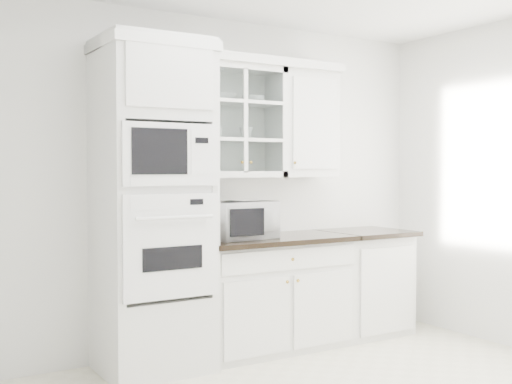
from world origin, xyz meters
TOP-DOWN VIEW (x-y plane):
  - room_shell at (0.00, 0.43)m, footprint 4.00×3.50m
  - oven_column at (-0.75, 1.42)m, footprint 0.76×0.68m
  - base_cabinet_run at (0.28, 1.45)m, footprint 1.32×0.67m
  - extra_base_cabinet at (1.28, 1.45)m, footprint 0.72×0.67m
  - upper_cabinet_glass at (0.03, 1.58)m, footprint 0.80×0.33m
  - upper_cabinet_solid at (0.71, 1.58)m, footprint 0.55×0.33m
  - crown_molding at (-0.07, 1.56)m, footprint 2.14×0.38m
  - countertop_microwave at (-0.01, 1.43)m, footprint 0.54×0.46m
  - bowl_a at (-0.10, 1.58)m, footprint 0.24×0.24m
  - bowl_b at (0.21, 1.60)m, footprint 0.20×0.20m
  - cup_a at (-0.16, 1.57)m, footprint 0.14×0.14m
  - cup_b at (0.13, 1.58)m, footprint 0.13×0.13m

SIDE VIEW (x-z plane):
  - base_cabinet_run at x=0.28m, z-range 0.00..0.92m
  - extra_base_cabinet at x=1.28m, z-range 0.00..0.92m
  - countertop_microwave at x=-0.01m, z-range 0.92..1.22m
  - oven_column at x=-0.75m, z-range 0.00..2.40m
  - cup_a at x=-0.16m, z-range 1.71..1.81m
  - cup_b at x=0.13m, z-range 1.71..1.81m
  - room_shell at x=0.00m, z-range 0.43..3.13m
  - upper_cabinet_glass at x=0.03m, z-range 1.40..2.30m
  - upper_cabinet_solid at x=0.71m, z-range 1.40..2.30m
  - bowl_a at x=-0.10m, z-range 2.01..2.07m
  - bowl_b at x=0.21m, z-range 2.01..2.07m
  - crown_molding at x=-0.07m, z-range 2.30..2.37m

